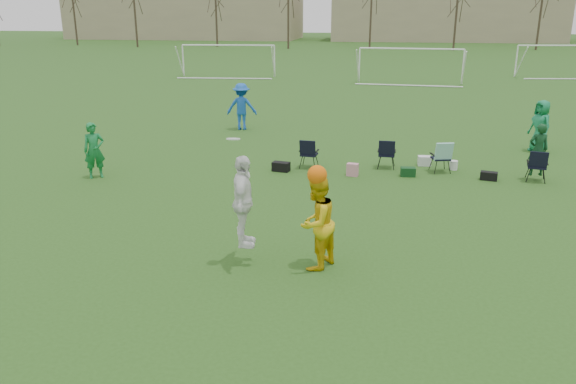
% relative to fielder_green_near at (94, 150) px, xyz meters
% --- Properties ---
extents(ground, '(260.00, 260.00, 0.00)m').
position_rel_fielder_green_near_xyz_m(ground, '(6.51, -5.66, -0.86)').
color(ground, '#284F18').
rests_on(ground, ground).
extents(fielder_green_near, '(0.75, 0.70, 1.73)m').
position_rel_fielder_green_near_xyz_m(fielder_green_near, '(0.00, 0.00, 0.00)').
color(fielder_green_near, '#147334').
rests_on(fielder_green_near, ground).
extents(fielder_blue, '(1.36, 0.87, 2.00)m').
position_rel_fielder_green_near_xyz_m(fielder_blue, '(2.66, 8.03, 0.14)').
color(fielder_blue, blue).
rests_on(fielder_blue, ground).
extents(fielder_green_far, '(0.97, 1.10, 1.90)m').
position_rel_fielder_green_near_xyz_m(fielder_green_far, '(14.42, 5.90, 0.08)').
color(fielder_green_far, '#157B4B').
rests_on(fielder_green_far, ground).
extents(center_contest, '(2.30, 1.22, 2.66)m').
position_rel_fielder_green_near_xyz_m(center_contest, '(6.90, -5.30, 0.27)').
color(center_contest, white).
rests_on(center_contest, ground).
extents(sideline_setup, '(8.51, 1.96, 1.75)m').
position_rel_fielder_green_near_xyz_m(sideline_setup, '(10.40, 2.22, -0.33)').
color(sideline_setup, '#103B1C').
rests_on(sideline_setup, ground).
extents(goal_left, '(7.39, 0.76, 2.46)m').
position_rel_fielder_green_near_xyz_m(goal_left, '(-3.49, 28.34, 1.06)').
color(goal_left, white).
rests_on(goal_left, ground).
extents(goal_mid, '(7.40, 0.63, 2.46)m').
position_rel_fielder_green_near_xyz_m(goal_mid, '(10.51, 26.34, 1.06)').
color(goal_mid, white).
rests_on(goal_mid, ground).
extents(goal_right, '(7.35, 1.14, 2.46)m').
position_rel_fielder_green_near_xyz_m(goal_right, '(22.51, 32.34, 1.06)').
color(goal_right, white).
rests_on(goal_right, ground).
extents(tree_line, '(110.28, 3.28, 11.40)m').
position_rel_fielder_green_near_xyz_m(tree_line, '(6.75, 64.19, 4.23)').
color(tree_line, '#382B21').
rests_on(tree_line, ground).
extents(building_row, '(126.00, 16.00, 13.00)m').
position_rel_fielder_green_near_xyz_m(building_row, '(13.24, 90.34, 5.13)').
color(building_row, tan).
rests_on(building_row, ground).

